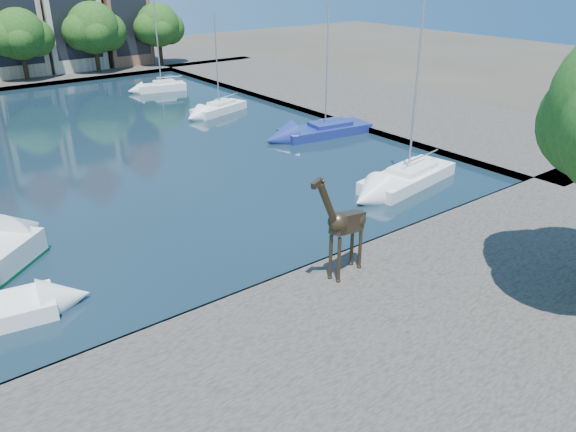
% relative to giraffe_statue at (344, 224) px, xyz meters
% --- Properties ---
extents(ground, '(160.00, 160.00, 0.00)m').
position_rel_giraffe_statue_xyz_m(ground, '(-1.00, 1.55, -2.85)').
color(ground, '#38332B').
rests_on(ground, ground).
extents(water_basin, '(38.00, 50.00, 0.08)m').
position_rel_giraffe_statue_xyz_m(water_basin, '(-1.00, 25.55, -2.81)').
color(water_basin, black).
rests_on(water_basin, ground).
extents(near_quay, '(50.00, 14.00, 0.50)m').
position_rel_giraffe_statue_xyz_m(near_quay, '(-1.00, -5.45, -2.60)').
color(near_quay, '#4C4741').
rests_on(near_quay, ground).
extents(right_quay, '(14.00, 52.00, 0.50)m').
position_rel_giraffe_statue_xyz_m(right_quay, '(24.00, 25.55, -2.60)').
color(right_quay, '#4C4741').
rests_on(right_quay, ground).
extents(townhouse_east_inner, '(5.94, 9.18, 15.79)m').
position_rel_giraffe_statue_xyz_m(townhouse_east_inner, '(1.00, 57.54, 4.89)').
color(townhouse_east_inner, tan).
rests_on(townhouse_east_inner, far_quay).
extents(townhouse_east_mid, '(6.43, 9.18, 16.65)m').
position_rel_giraffe_statue_xyz_m(townhouse_east_mid, '(7.50, 57.54, 5.26)').
color(townhouse_east_mid, '#BDB6A1').
rests_on(townhouse_east_mid, far_quay).
extents(townhouse_east_end, '(5.44, 9.18, 14.43)m').
position_rel_giraffe_statue_xyz_m(townhouse_east_end, '(14.00, 57.54, 4.26)').
color(townhouse_east_end, brown).
rests_on(townhouse_east_end, far_quay).
extents(far_tree_mid_east, '(7.02, 5.40, 7.52)m').
position_rel_giraffe_statue_xyz_m(far_tree_mid_east, '(1.10, 52.05, 2.28)').
color(far_tree_mid_east, '#332114').
rests_on(far_tree_mid_east, far_quay).
extents(far_tree_east, '(7.54, 5.80, 7.84)m').
position_rel_giraffe_statue_xyz_m(far_tree_east, '(9.10, 52.05, 2.39)').
color(far_tree_east, '#332114').
rests_on(far_tree_east, far_quay).
extents(far_tree_far_east, '(6.76, 5.20, 7.36)m').
position_rel_giraffe_statue_xyz_m(far_tree_far_east, '(17.09, 52.05, 2.23)').
color(far_tree_far_east, '#332114').
rests_on(far_tree_far_east, far_quay).
extents(giraffe_statue, '(3.33, 1.03, 4.77)m').
position_rel_giraffe_statue_xyz_m(giraffe_statue, '(0.00, 0.00, 0.00)').
color(giraffe_statue, '#332819').
rests_on(giraffe_statue, near_quay).
extents(sailboat_right_a, '(7.34, 3.53, 11.20)m').
position_rel_giraffe_statue_xyz_m(sailboat_right_a, '(11.00, 6.13, -2.19)').
color(sailboat_right_a, white).
rests_on(sailboat_right_a, water_basin).
extents(sailboat_right_b, '(7.48, 3.46, 10.04)m').
position_rel_giraffe_statue_xyz_m(sailboat_right_b, '(13.92, 17.13, -2.25)').
color(sailboat_right_b, navy).
rests_on(sailboat_right_b, water_basin).
extents(sailboat_right_c, '(5.77, 3.44, 8.39)m').
position_rel_giraffe_statue_xyz_m(sailboat_right_c, '(11.00, 28.14, -2.24)').
color(sailboat_right_c, white).
rests_on(sailboat_right_c, water_basin).
extents(sailboat_right_d, '(5.06, 2.65, 8.92)m').
position_rel_giraffe_statue_xyz_m(sailboat_right_d, '(11.00, 39.66, -2.18)').
color(sailboat_right_d, white).
rests_on(sailboat_right_d, water_basin).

